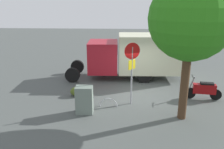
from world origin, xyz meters
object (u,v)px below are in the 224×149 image
object	(u,v)px
box_truck_near	(134,54)
motorcycle	(204,89)
stop_sign	(132,64)
bike_rack_hoop	(108,106)
utility_cabinet	(84,100)
street_tree	(191,19)

from	to	relation	value
box_truck_near	motorcycle	size ratio (longest dim) A/B	3.99
stop_sign	bike_rack_hoop	xyz separation A→B (m)	(1.07, 0.38, -1.99)
utility_cabinet	street_tree	bearing A→B (deg)	176.56
box_truck_near	bike_rack_hoop	world-z (taller)	box_truck_near
stop_sign	bike_rack_hoop	distance (m)	2.29
motorcycle	utility_cabinet	bearing A→B (deg)	25.12
street_tree	utility_cabinet	distance (m)	5.49
motorcycle	stop_sign	distance (m)	4.03
utility_cabinet	motorcycle	bearing A→B (deg)	-162.35
box_truck_near	street_tree	distance (m)	6.27
utility_cabinet	bike_rack_hoop	bearing A→B (deg)	-145.00
bike_rack_hoop	stop_sign	bearing A→B (deg)	-160.46
street_tree	utility_cabinet	xyz separation A→B (m)	(4.21, -0.25, -3.51)
street_tree	bike_rack_hoop	size ratio (longest dim) A/B	6.81
box_truck_near	motorcycle	distance (m)	4.88
street_tree	box_truck_near	bearing A→B (deg)	-70.85
motorcycle	street_tree	xyz separation A→B (m)	(1.55, 2.09, 3.61)
street_tree	bike_rack_hoop	distance (m)	5.31
motorcycle	stop_sign	world-z (taller)	stop_sign
box_truck_near	stop_sign	size ratio (longest dim) A/B	2.41
bike_rack_hoop	street_tree	bearing A→B (deg)	163.22
box_truck_near	utility_cabinet	size ratio (longest dim) A/B	5.80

